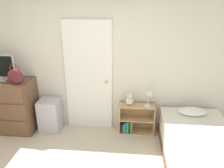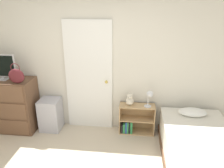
# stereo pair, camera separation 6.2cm
# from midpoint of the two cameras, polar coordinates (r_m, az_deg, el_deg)

# --- Properties ---
(wall_back) EXTENTS (10.00, 0.06, 2.55)m
(wall_back) POSITION_cam_midpoint_polar(r_m,az_deg,el_deg) (3.93, -4.08, 5.58)
(wall_back) COLOR beige
(wall_back) RESTS_ON ground_plane
(door_closed) EXTENTS (0.85, 0.09, 2.03)m
(door_closed) POSITION_cam_midpoint_polar(r_m,az_deg,el_deg) (3.98, -5.60, 1.78)
(door_closed) COLOR white
(door_closed) RESTS_ON ground_plane
(dresser) EXTENTS (0.93, 0.50, 1.00)m
(dresser) POSITION_cam_midpoint_polar(r_m,az_deg,el_deg) (4.48, -24.61, -4.94)
(dresser) COLOR brown
(dresser) RESTS_ON ground_plane
(tv) EXTENTS (0.53, 0.16, 0.46)m
(tv) POSITION_cam_midpoint_polar(r_m,az_deg,el_deg) (4.26, -26.69, 4.07)
(tv) COLOR #B7B7BC
(tv) RESTS_ON dresser
(handbag) EXTENTS (0.28, 0.10, 0.35)m
(handbag) POSITION_cam_midpoint_polar(r_m,az_deg,el_deg) (3.98, -23.30, 1.97)
(handbag) COLOR #591E23
(handbag) RESTS_ON dresser
(storage_bin) EXTENTS (0.37, 0.36, 0.61)m
(storage_bin) POSITION_cam_midpoint_polar(r_m,az_deg,el_deg) (4.31, -15.30, -7.66)
(storage_bin) COLOR #ADADB7
(storage_bin) RESTS_ON ground_plane
(bookshelf) EXTENTS (0.64, 0.25, 0.56)m
(bookshelf) POSITION_cam_midpoint_polar(r_m,az_deg,el_deg) (4.12, 6.21, -9.49)
(bookshelf) COLOR tan
(bookshelf) RESTS_ON ground_plane
(teddy_bear) EXTENTS (0.14, 0.14, 0.22)m
(teddy_bear) POSITION_cam_midpoint_polar(r_m,az_deg,el_deg) (3.92, 5.10, -4.23)
(teddy_bear) COLOR beige
(teddy_bear) RESTS_ON bookshelf
(desk_lamp) EXTENTS (0.14, 0.14, 0.31)m
(desk_lamp) POSITION_cam_midpoint_polar(r_m,az_deg,el_deg) (3.84, 10.23, -2.98)
(desk_lamp) COLOR silver
(desk_lamp) RESTS_ON bookshelf
(bed) EXTENTS (1.05, 1.89, 0.61)m
(bed) POSITION_cam_midpoint_polar(r_m,az_deg,el_deg) (3.58, 22.60, -16.09)
(bed) COLOR brown
(bed) RESTS_ON ground_plane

